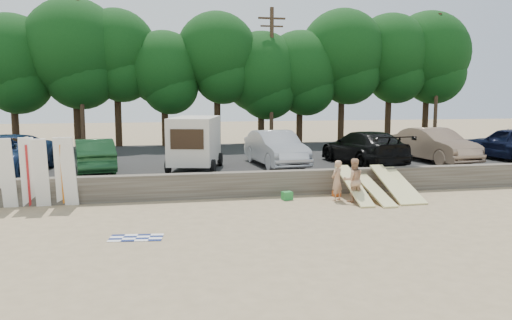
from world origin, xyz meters
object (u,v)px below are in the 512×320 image
at_px(car_5, 511,143).
at_px(cooler, 287,196).
at_px(car_0, 3,155).
at_px(car_3, 364,148).
at_px(car_2, 276,148).
at_px(box_trailer, 195,140).
at_px(car_1, 94,155).
at_px(beachgoer_a, 337,180).
at_px(beachgoer_b, 353,180).
at_px(car_4, 434,145).

relative_size(car_5, cooler, 13.47).
height_order(car_0, car_3, car_0).
distance_m(car_2, cooler, 4.72).
distance_m(box_trailer, car_2, 3.89).
height_order(car_1, beachgoer_a, car_1).
distance_m(car_3, beachgoer_b, 5.56).
bearing_deg(car_1, car_2, 171.45).
relative_size(car_1, car_3, 0.79).
distance_m(car_1, car_5, 20.64).
relative_size(car_3, car_5, 1.10).
height_order(car_3, beachgoer_b, car_3).
xyz_separation_m(box_trailer, car_5, (16.23, -0.05, -0.46)).
distance_m(car_0, car_4, 20.08).
distance_m(car_5, beachgoer_b, 11.72).
xyz_separation_m(car_5, beachgoer_b, (-10.63, -4.89, -0.73)).
bearing_deg(car_0, car_4, 8.00).
bearing_deg(car_5, car_2, -11.42).
relative_size(box_trailer, car_4, 0.79).
height_order(box_trailer, car_2, box_trailer).
relative_size(car_0, car_4, 1.18).
height_order(car_1, beachgoer_b, car_1).
distance_m(car_2, beachgoer_a, 5.17).
relative_size(car_1, beachgoer_b, 2.65).
height_order(box_trailer, car_4, box_trailer).
relative_size(car_0, beachgoer_b, 3.62).
bearing_deg(car_3, cooler, 32.96).
relative_size(car_1, cooler, 11.67).
bearing_deg(beachgoer_b, car_0, -17.17).
bearing_deg(beachgoer_a, cooler, -51.85).
distance_m(box_trailer, beachgoer_b, 7.56).
height_order(box_trailer, car_5, box_trailer).
height_order(car_0, car_4, car_4).
distance_m(car_3, cooler, 6.51).
relative_size(car_4, beachgoer_a, 3.28).
distance_m(box_trailer, car_4, 12.06).
bearing_deg(car_4, car_0, 173.08).
distance_m(car_0, beachgoer_b, 14.49).
height_order(car_1, car_5, car_5).
bearing_deg(car_5, box_trailer, -9.64).
distance_m(box_trailer, cooler, 5.54).
bearing_deg(box_trailer, car_0, -164.71).
distance_m(car_4, beachgoer_b, 8.29).
distance_m(car_0, car_2, 11.89).
bearing_deg(car_1, cooler, 140.79).
xyz_separation_m(car_0, car_1, (3.62, 0.25, -0.11)).
bearing_deg(beachgoer_b, cooler, -17.03).
bearing_deg(car_1, car_5, 169.35).
bearing_deg(car_0, car_3, 7.33).
height_order(car_0, beachgoer_a, car_0).
relative_size(car_0, car_5, 1.18).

